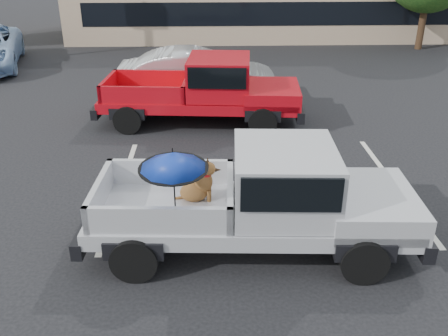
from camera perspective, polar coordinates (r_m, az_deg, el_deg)
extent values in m
plane|color=black|center=(9.20, 5.18, -7.95)|extent=(90.00, 90.00, 0.00)
cube|color=silver|center=(11.02, -11.76, -2.38)|extent=(0.12, 5.00, 0.01)
cube|color=silver|center=(11.60, 18.88, -1.83)|extent=(0.12, 5.00, 0.01)
cube|color=black|center=(25.08, 5.35, 17.13)|extent=(18.00, 0.08, 1.10)
cylinder|color=#332114|center=(25.94, 21.76, 15.49)|extent=(0.32, 0.32, 2.73)
cylinder|color=black|center=(8.10, -10.19, -10.18)|extent=(0.77, 0.32, 0.76)
cylinder|color=black|center=(9.63, -8.30, -3.84)|extent=(0.77, 0.32, 0.76)
cylinder|color=black|center=(8.23, 15.68, -10.16)|extent=(0.77, 0.32, 0.76)
cylinder|color=black|center=(9.74, 13.17, -3.91)|extent=(0.77, 0.32, 0.76)
cube|color=silver|center=(8.58, 3.03, -5.26)|extent=(5.47, 2.17, 0.28)
cube|color=silver|center=(8.79, 16.24, -3.97)|extent=(1.59, 1.99, 0.46)
cube|color=black|center=(9.20, 20.49, -5.96)|extent=(0.29, 1.97, 0.30)
cube|color=black|center=(8.98, -14.90, -5.91)|extent=(0.27, 1.97, 0.28)
cube|color=silver|center=(8.29, 6.94, -1.21)|extent=(1.74, 1.92, 1.05)
cube|color=black|center=(8.21, 7.01, 0.04)|extent=(1.59, 2.01, 0.55)
cube|color=black|center=(8.61, -6.68, -4.82)|extent=(2.38, 1.95, 0.10)
cube|color=silver|center=(9.23, -6.14, -0.50)|extent=(2.30, 0.21, 0.50)
cube|color=silver|center=(7.72, -7.56, -6.14)|extent=(2.30, 0.21, 0.50)
cube|color=silver|center=(8.67, -14.02, -2.95)|extent=(0.19, 1.84, 0.50)
cube|color=silver|center=(8.39, 0.70, -3.14)|extent=(0.19, 1.84, 0.50)
ellipsoid|color=brown|center=(8.70, -3.46, -2.75)|extent=(0.51, 0.43, 0.33)
cylinder|color=brown|center=(8.63, -1.73, -3.26)|extent=(0.07, 0.07, 0.24)
cylinder|color=brown|center=(8.77, -1.69, -2.75)|extent=(0.07, 0.07, 0.24)
ellipsoid|color=brown|center=(8.59, -2.34, -1.56)|extent=(0.32, 0.29, 0.44)
cylinder|color=red|center=(8.53, -2.22, -0.71)|extent=(0.21, 0.21, 0.04)
sphere|color=brown|center=(8.48, -1.75, -0.09)|extent=(0.23, 0.23, 0.23)
cone|color=black|center=(8.48, -0.86, -0.22)|extent=(0.17, 0.12, 0.11)
cone|color=black|center=(8.37, -1.92, 0.49)|extent=(0.08, 0.08, 0.12)
cone|color=black|center=(8.48, -1.88, 0.84)|extent=(0.08, 0.08, 0.12)
cylinder|color=brown|center=(8.76, -4.65, -3.33)|extent=(0.29, 0.05, 0.10)
cylinder|color=black|center=(7.95, -5.68, -2.72)|extent=(0.02, 0.10, 1.05)
cone|color=#1331A9|center=(7.71, -5.86, 0.85)|extent=(1.10, 1.12, 0.36)
cylinder|color=black|center=(7.65, -5.91, 1.94)|extent=(0.02, 0.02, 0.10)
cylinder|color=black|center=(7.77, -5.81, -0.02)|extent=(1.10, 1.10, 0.09)
cylinder|color=black|center=(13.95, -10.94, 5.43)|extent=(0.80, 0.35, 0.78)
cylinder|color=black|center=(15.69, -9.43, 7.78)|extent=(0.80, 0.35, 0.78)
cylinder|color=black|center=(13.58, 4.43, 5.26)|extent=(0.80, 0.35, 0.78)
cylinder|color=black|center=(15.36, 4.27, 7.67)|extent=(0.80, 0.35, 0.78)
cube|color=red|center=(14.43, -2.81, 7.77)|extent=(5.66, 2.41, 0.29)
cube|color=red|center=(14.32, 5.45, 8.45)|extent=(1.69, 2.09, 0.47)
cube|color=black|center=(14.49, 8.44, 6.88)|extent=(0.37, 2.02, 0.31)
cube|color=black|center=(15.01, -13.64, 7.09)|extent=(0.35, 2.01, 0.29)
cube|color=red|center=(14.19, -0.57, 10.43)|extent=(1.84, 2.02, 1.07)
cube|color=black|center=(14.14, -0.57, 11.23)|extent=(1.69, 2.11, 0.56)
cube|color=black|center=(14.63, -8.67, 8.01)|extent=(2.50, 2.07, 0.10)
cube|color=red|center=(15.38, -8.12, 10.09)|extent=(2.35, 0.30, 0.51)
cube|color=red|center=(13.70, -9.44, 8.12)|extent=(2.35, 0.30, 0.51)
cube|color=red|center=(14.80, -13.08, 9.09)|extent=(0.26, 1.89, 0.51)
cube|color=red|center=(14.36, -4.28, 9.18)|extent=(0.26, 1.89, 0.51)
imported|color=#A8ABAF|center=(16.29, -3.03, 10.39)|extent=(5.12, 1.81, 1.68)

